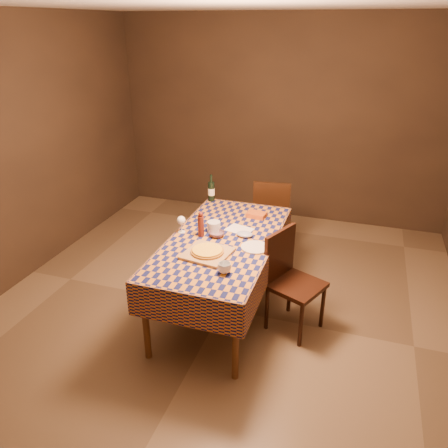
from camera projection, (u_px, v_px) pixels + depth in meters
The scene contains 16 objects.
room at pixel (222, 179), 3.72m from camera, with size 5.00×5.10×2.70m.
dining_table at pixel (222, 247), 4.00m from camera, with size 0.94×1.84×0.77m.
cutting_board at pixel (207, 253), 3.70m from camera, with size 0.37×0.37×0.02m, color #A8824F.
pizza at pixel (207, 251), 3.69m from camera, with size 0.37×0.37×0.03m.
pepper_mill at pixel (201, 225), 3.98m from camera, with size 0.08×0.08×0.24m.
bowl at pixel (217, 234), 4.01m from camera, with size 0.14×0.14×0.04m, color #684957.
wine_glass at pixel (181, 221), 4.05m from camera, with size 0.08×0.08×0.16m.
wine_bottle at pixel (211, 191), 4.78m from camera, with size 0.10×0.10×0.30m.
deli_tub at pixel (214, 227), 4.08m from camera, with size 0.12×0.12×0.10m, color silver.
takeout_container at pixel (256, 215), 4.41m from camera, with size 0.19×0.13×0.05m, color #B64F18.
white_plate at pixel (255, 247), 3.81m from camera, with size 0.25×0.25×0.01m, color silver.
tumbler at pixel (224, 268), 3.42m from camera, with size 0.11×0.11×0.08m, color silver.
flour_patch at pixel (239, 229), 4.15m from camera, with size 0.24×0.18×0.00m, color white.
flour_bag at pixel (245, 234), 4.01m from camera, with size 0.15×0.11×0.04m, color #9BA7C6.
chair_far at pixel (272, 212), 5.15m from camera, with size 0.47×0.48×0.93m.
chair_right at pixel (289, 275), 3.87m from camera, with size 0.56×0.56×0.93m.
Camera 1 is at (1.12, -3.36, 2.56)m, focal length 35.00 mm.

